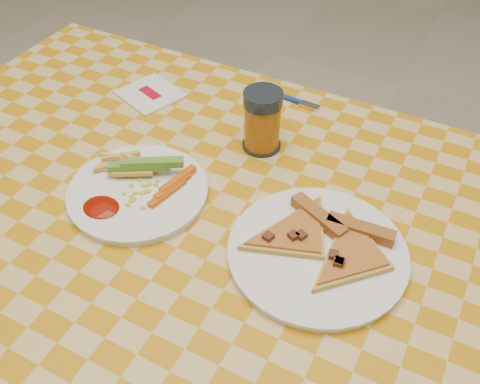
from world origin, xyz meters
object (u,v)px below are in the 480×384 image
table (202,248)px  plate_left (138,193)px  drink_glass (262,121)px  plate_right (317,254)px

table → plate_left: size_ratio=5.52×
plate_left → drink_glass: size_ratio=1.98×
table → plate_left: plate_left is taller
drink_glass → table: bearing=-91.9°
table → drink_glass: drink_glass is taller
plate_right → drink_glass: drink_glass is taller
table → drink_glass: size_ratio=10.94×
drink_glass → plate_left: bearing=-120.4°
plate_right → plate_left: bearing=-177.2°
table → drink_glass: bearing=88.1°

